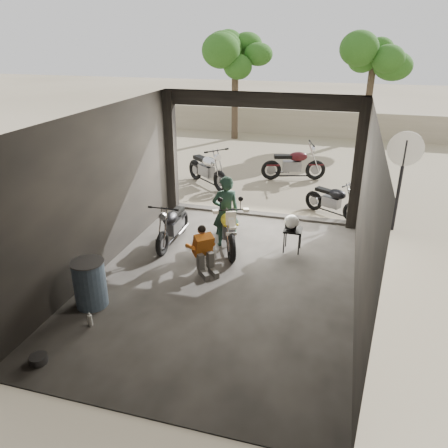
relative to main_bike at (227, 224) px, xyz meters
The scene contains 16 objects.
ground 1.56m from the main_bike, 78.17° to the right, with size 80.00×80.00×0.00m, color #7A6D56.
garage 1.16m from the main_bike, 71.20° to the right, with size 7.00×7.13×3.20m.
boundary_wall 12.58m from the main_bike, 88.64° to the left, with size 18.00×0.30×1.20m, color gray.
tree_left 11.90m from the main_bike, 103.71° to the left, with size 2.20×2.20×5.60m.
tree_right 13.29m from the main_bike, 76.17° to the left, with size 2.20×2.20×5.00m.
main_bike is the anchor object (origin of this frame).
left_bike 1.27m from the main_bike, behind, with size 0.65×1.57×1.06m, color black, non-canonical shape.
outside_bike_a 4.49m from the main_bike, 113.55° to the left, with size 0.78×1.90×1.28m, color black, non-canonical shape.
outside_bike_b 5.53m from the main_bike, 82.13° to the left, with size 0.76×1.85×1.25m, color #410F13, non-canonical shape.
outside_bike_c 3.38m from the main_bike, 49.93° to the left, with size 0.62×1.51×1.02m, color black, non-canonical shape.
rider 0.28m from the main_bike, 120.38° to the left, with size 0.60×0.40×1.66m, color #162D24.
mechanic 1.24m from the main_bike, 95.11° to the right, with size 0.49×0.67×0.97m, color orange, non-canonical shape.
stool 1.46m from the main_bike, ahead, with size 0.39×0.39×0.54m.
helmet 1.42m from the main_bike, 10.56° to the left, with size 0.33×0.35×0.31m, color white.
oil_drum 3.34m from the main_bike, 120.68° to the right, with size 0.56×0.56×0.87m, color #475D78.
sign_post 4.36m from the main_bike, 29.56° to the left, with size 0.82×0.08×2.45m.
Camera 1 is at (2.06, -7.14, 4.45)m, focal length 35.00 mm.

